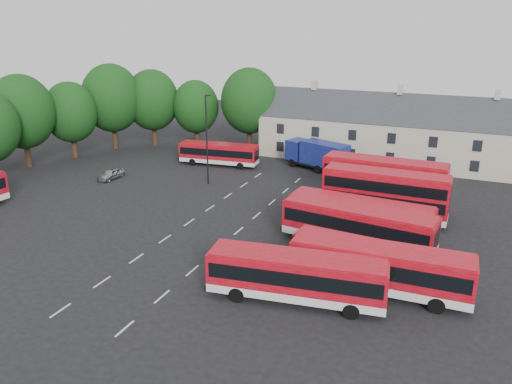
{
  "coord_description": "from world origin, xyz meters",
  "views": [
    {
      "loc": [
        22.39,
        -34.37,
        17.47
      ],
      "look_at": [
        4.77,
        6.42,
        2.2
      ],
      "focal_mm": 35.0,
      "sensor_mm": 36.0,
      "label": 1
    }
  ],
  "objects_px": {
    "bus_row_a": "(296,274)",
    "silver_car": "(111,174)",
    "box_truck": "(318,154)",
    "lamppost": "(207,137)",
    "bus_dd_south": "(385,192)"
  },
  "relations": [
    {
      "from": "silver_car",
      "to": "lamppost",
      "type": "xyz_separation_m",
      "value": [
        11.32,
        2.83,
        4.75
      ]
    },
    {
      "from": "bus_row_a",
      "to": "box_truck",
      "type": "height_order",
      "value": "box_truck"
    },
    {
      "from": "silver_car",
      "to": "lamppost",
      "type": "relative_size",
      "value": 0.36
    },
    {
      "from": "lamppost",
      "to": "bus_row_a",
      "type": "bearing_deg",
      "value": -48.8
    },
    {
      "from": "box_truck",
      "to": "silver_car",
      "type": "relative_size",
      "value": 2.37
    },
    {
      "from": "bus_dd_south",
      "to": "lamppost",
      "type": "bearing_deg",
      "value": 172.59
    },
    {
      "from": "box_truck",
      "to": "lamppost",
      "type": "relative_size",
      "value": 0.85
    },
    {
      "from": "box_truck",
      "to": "lamppost",
      "type": "distance_m",
      "value": 14.54
    },
    {
      "from": "bus_dd_south",
      "to": "box_truck",
      "type": "relative_size",
      "value": 1.32
    },
    {
      "from": "bus_row_a",
      "to": "silver_car",
      "type": "height_order",
      "value": "bus_row_a"
    },
    {
      "from": "bus_row_a",
      "to": "box_truck",
      "type": "distance_m",
      "value": 30.97
    },
    {
      "from": "bus_dd_south",
      "to": "lamppost",
      "type": "xyz_separation_m",
      "value": [
        -19.95,
        2.8,
        2.74
      ]
    },
    {
      "from": "silver_car",
      "to": "bus_dd_south",
      "type": "bearing_deg",
      "value": 4.14
    },
    {
      "from": "box_truck",
      "to": "lamppost",
      "type": "height_order",
      "value": "lamppost"
    },
    {
      "from": "bus_dd_south",
      "to": "silver_car",
      "type": "distance_m",
      "value": 31.34
    }
  ]
}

